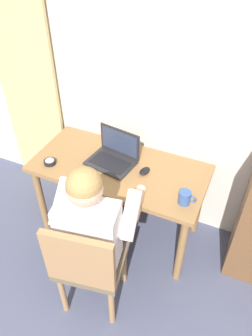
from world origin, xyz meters
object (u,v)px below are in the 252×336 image
object	(u,v)px
computer_mouse	(145,171)
desk_clock	(50,162)
person_seated	(96,222)
desk	(119,177)
laptop	(114,155)
coffee_mug	(185,198)
chair	(88,263)

from	to	relation	value
computer_mouse	desk_clock	xyz separation A→B (m)	(-0.69, -0.19, -0.00)
person_seated	computer_mouse	size ratio (longest dim) A/B	12.08
desk	laptop	size ratio (longest dim) A/B	3.47
person_seated	laptop	xyz separation A→B (m)	(-0.14, 0.56, 0.08)
person_seated	desk_clock	bearing A→B (deg)	149.28
laptop	coffee_mug	xyz separation A→B (m)	(0.61, -0.20, -0.00)
laptop	desk	bearing A→B (deg)	-35.53
chair	person_seated	distance (m)	0.26
chair	desk_clock	world-z (taller)	chair
desk	person_seated	bearing A→B (deg)	-81.26
laptop	coffee_mug	world-z (taller)	laptop
chair	person_seated	xyz separation A→B (m)	(-0.03, 0.18, 0.18)
desk	coffee_mug	size ratio (longest dim) A/B	10.83
chair	desk_clock	size ratio (longest dim) A/B	9.89
laptop	coffee_mug	bearing A→B (deg)	-18.43
person_seated	laptop	distance (m)	0.59
desk	chair	size ratio (longest dim) A/B	1.46
person_seated	coffee_mug	bearing A→B (deg)	37.79
laptop	person_seated	bearing A→B (deg)	-75.55
desk	desk_clock	bearing A→B (deg)	-159.95
desk	computer_mouse	world-z (taller)	computer_mouse
chair	computer_mouse	size ratio (longest dim) A/B	8.90
person_seated	desk_clock	xyz separation A→B (m)	(-0.57, 0.34, 0.04)
desk	laptop	distance (m)	0.17
desk	chair	xyz separation A→B (m)	(0.11, -0.70, -0.11)
chair	coffee_mug	distance (m)	0.74
person_seated	laptop	size ratio (longest dim) A/B	3.23
person_seated	computer_mouse	xyz separation A→B (m)	(0.12, 0.53, 0.05)
person_seated	laptop	world-z (taller)	person_seated
desk	person_seated	distance (m)	0.53
person_seated	desk	bearing A→B (deg)	98.74
chair	coffee_mug	xyz separation A→B (m)	(0.44, 0.54, 0.26)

